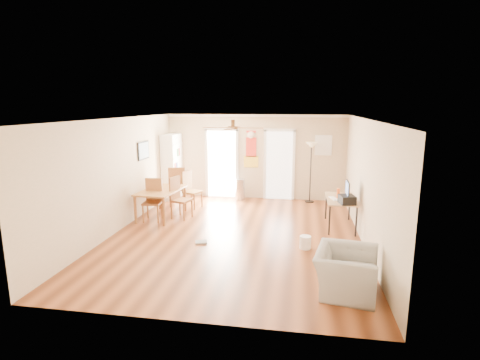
% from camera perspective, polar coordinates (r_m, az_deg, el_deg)
% --- Properties ---
extents(floor, '(7.00, 7.00, 0.00)m').
position_cam_1_polar(floor, '(8.55, -0.66, -8.37)').
color(floor, brown).
rests_on(floor, ground).
extents(ceiling, '(5.50, 7.00, 0.00)m').
position_cam_1_polar(ceiling, '(8.05, -0.70, 9.31)').
color(ceiling, silver).
rests_on(ceiling, floor).
extents(wall_back, '(5.50, 0.04, 2.60)m').
position_cam_1_polar(wall_back, '(11.62, 2.32, 3.53)').
color(wall_back, beige).
rests_on(wall_back, floor).
extents(wall_front, '(5.50, 0.04, 2.60)m').
position_cam_1_polar(wall_front, '(4.91, -7.83, -7.70)').
color(wall_front, beige).
rests_on(wall_front, floor).
extents(wall_left, '(0.04, 7.00, 2.60)m').
position_cam_1_polar(wall_left, '(9.09, -18.02, 0.74)').
color(wall_left, beige).
rests_on(wall_left, floor).
extents(wall_right, '(0.04, 7.00, 2.60)m').
position_cam_1_polar(wall_right, '(8.20, 18.62, -0.41)').
color(wall_right, beige).
rests_on(wall_right, floor).
extents(crown_molding, '(5.50, 7.00, 0.08)m').
position_cam_1_polar(crown_molding, '(8.05, -0.70, 9.03)').
color(crown_molding, white).
rests_on(crown_molding, wall_back).
extents(kitchen_doorway, '(0.90, 0.10, 2.10)m').
position_cam_1_polar(kitchen_doorway, '(11.82, -2.77, 2.43)').
color(kitchen_doorway, white).
rests_on(kitchen_doorway, wall_back).
extents(bathroom_doorway, '(0.80, 0.10, 2.10)m').
position_cam_1_polar(bathroom_doorway, '(11.58, 5.99, 2.20)').
color(bathroom_doorway, white).
rests_on(bathroom_doorway, wall_back).
extents(wall_decal, '(0.46, 0.03, 1.10)m').
position_cam_1_polar(wall_decal, '(11.58, 1.70, 4.76)').
color(wall_decal, red).
rests_on(wall_decal, wall_back).
extents(ac_grille, '(0.50, 0.04, 0.60)m').
position_cam_1_polar(ac_grille, '(11.48, 12.57, 5.18)').
color(ac_grille, white).
rests_on(ac_grille, wall_back).
extents(framed_poster, '(0.04, 0.66, 0.48)m').
position_cam_1_polar(framed_poster, '(10.27, -14.48, 4.38)').
color(framed_poster, black).
rests_on(framed_poster, wall_left).
extents(ceiling_fan, '(1.24, 1.24, 0.20)m').
position_cam_1_polar(ceiling_fan, '(7.77, -1.08, 7.98)').
color(ceiling_fan, '#593819').
rests_on(ceiling_fan, ceiling).
extents(bookshelf, '(0.61, 0.97, 2.01)m').
position_cam_1_polar(bookshelf, '(11.78, -10.29, 2.01)').
color(bookshelf, white).
rests_on(bookshelf, floor).
extents(dining_table, '(1.00, 1.53, 0.73)m').
position_cam_1_polar(dining_table, '(9.99, -11.84, -3.48)').
color(dining_table, '#A97236').
rests_on(dining_table, floor).
extents(dining_chair_right_a, '(0.55, 0.55, 1.04)m').
position_cam_1_polar(dining_chair_right_a, '(10.69, -7.23, -1.51)').
color(dining_chair_right_a, '#93602F').
rests_on(dining_chair_right_a, floor).
extents(dining_chair_right_b, '(0.54, 0.54, 1.07)m').
position_cam_1_polar(dining_chair_right_b, '(9.75, -8.89, -2.73)').
color(dining_chair_right_b, olive).
rests_on(dining_chair_right_b, floor).
extents(dining_chair_near, '(0.47, 0.47, 1.05)m').
position_cam_1_polar(dining_chair_near, '(9.68, -13.22, -3.06)').
color(dining_chair_near, '#965B30').
rests_on(dining_chair_near, floor).
extents(dining_chair_far, '(0.59, 0.59, 1.14)m').
position_cam_1_polar(dining_chair_far, '(11.02, -9.53, -0.91)').
color(dining_chair_far, '#9B6532').
rests_on(dining_chair_far, floor).
extents(trash_can, '(0.34, 0.34, 0.66)m').
position_cam_1_polar(trash_can, '(11.53, -0.01, -1.43)').
color(trash_can, silver).
rests_on(trash_can, floor).
extents(torchiere_lamp, '(0.34, 0.34, 1.81)m').
position_cam_1_polar(torchiere_lamp, '(11.34, 10.69, 1.13)').
color(torchiere_lamp, black).
rests_on(torchiere_lamp, floor).
extents(computer_desk, '(0.66, 1.32, 0.71)m').
position_cam_1_polar(computer_desk, '(9.30, 14.99, -4.83)').
color(computer_desk, tan).
rests_on(computer_desk, floor).
extents(imac, '(0.24, 0.51, 0.48)m').
position_cam_1_polar(imac, '(8.84, 16.04, -1.73)').
color(imac, black).
rests_on(imac, computer_desk).
extents(keyboard, '(0.23, 0.41, 0.01)m').
position_cam_1_polar(keyboard, '(9.12, 14.09, -2.74)').
color(keyboard, white).
rests_on(keyboard, computer_desk).
extents(printer, '(0.39, 0.43, 0.19)m').
position_cam_1_polar(printer, '(8.74, 15.97, -2.88)').
color(printer, black).
rests_on(printer, computer_desk).
extents(orange_bottle, '(0.10, 0.10, 0.24)m').
position_cam_1_polar(orange_bottle, '(9.15, 14.73, -2.00)').
color(orange_bottle, '#F35915').
rests_on(orange_bottle, computer_desk).
extents(wastebasket_a, '(0.28, 0.28, 0.26)m').
position_cam_1_polar(wastebasket_a, '(7.87, 9.91, -9.32)').
color(wastebasket_a, white).
rests_on(wastebasket_a, floor).
extents(floor_cloth, '(0.30, 0.26, 0.04)m').
position_cam_1_polar(floor_cloth, '(8.12, -5.92, -9.39)').
color(floor_cloth, gray).
rests_on(floor_cloth, floor).
extents(armchair, '(1.09, 1.19, 0.68)m').
position_cam_1_polar(armchair, '(6.24, 15.82, -13.24)').
color(armchair, '#9D9D98').
rests_on(armchair, floor).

